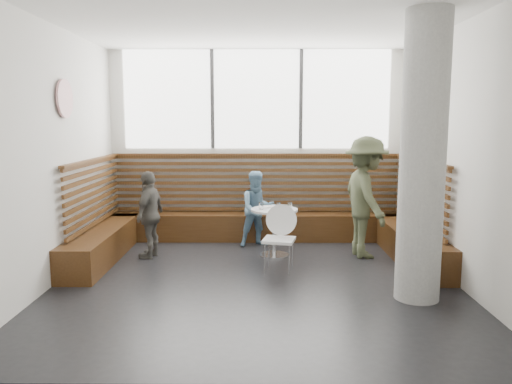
{
  "coord_description": "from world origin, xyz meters",
  "views": [
    {
      "loc": [
        0.05,
        -6.1,
        2.02
      ],
      "look_at": [
        0.0,
        1.0,
        1.0
      ],
      "focal_mm": 35.0,
      "sensor_mm": 36.0,
      "label": 1
    }
  ],
  "objects_px": {
    "cafe_table": "(274,222)",
    "adult_man": "(366,197)",
    "cafe_chair": "(279,233)",
    "child_left": "(150,215)",
    "child_back": "(258,209)",
    "concrete_column": "(423,159)"
  },
  "relations": [
    {
      "from": "cafe_chair",
      "to": "child_left",
      "type": "height_order",
      "value": "child_left"
    },
    {
      "from": "cafe_chair",
      "to": "child_left",
      "type": "distance_m",
      "value": 1.99
    },
    {
      "from": "concrete_column",
      "to": "child_back",
      "type": "xyz_separation_m",
      "value": [
        -1.83,
        2.4,
        -0.99
      ]
    },
    {
      "from": "cafe_chair",
      "to": "child_left",
      "type": "bearing_deg",
      "value": 173.36
    },
    {
      "from": "child_back",
      "to": "child_left",
      "type": "xyz_separation_m",
      "value": [
        -1.59,
        -0.67,
        0.03
      ]
    },
    {
      "from": "cafe_chair",
      "to": "child_back",
      "type": "relative_size",
      "value": 0.73
    },
    {
      "from": "child_back",
      "to": "child_left",
      "type": "height_order",
      "value": "child_left"
    },
    {
      "from": "concrete_column",
      "to": "adult_man",
      "type": "bearing_deg",
      "value": 97.19
    },
    {
      "from": "cafe_table",
      "to": "cafe_chair",
      "type": "relative_size",
      "value": 0.81
    },
    {
      "from": "child_back",
      "to": "cafe_chair",
      "type": "bearing_deg",
      "value": -96.29
    },
    {
      "from": "cafe_chair",
      "to": "adult_man",
      "type": "distance_m",
      "value": 1.54
    },
    {
      "from": "cafe_chair",
      "to": "adult_man",
      "type": "relative_size",
      "value": 0.5
    },
    {
      "from": "adult_man",
      "to": "child_back",
      "type": "bearing_deg",
      "value": 60.53
    },
    {
      "from": "concrete_column",
      "to": "child_back",
      "type": "bearing_deg",
      "value": 127.38
    },
    {
      "from": "cafe_table",
      "to": "adult_man",
      "type": "height_order",
      "value": "adult_man"
    },
    {
      "from": "child_back",
      "to": "concrete_column",
      "type": "bearing_deg",
      "value": -71.38
    },
    {
      "from": "cafe_chair",
      "to": "child_back",
      "type": "xyz_separation_m",
      "value": [
        -0.29,
        1.32,
        0.09
      ]
    },
    {
      "from": "cafe_table",
      "to": "child_left",
      "type": "xyz_separation_m",
      "value": [
        -1.84,
        -0.08,
        0.13
      ]
    },
    {
      "from": "cafe_table",
      "to": "child_left",
      "type": "bearing_deg",
      "value": -177.5
    },
    {
      "from": "child_back",
      "to": "child_left",
      "type": "relative_size",
      "value": 0.95
    },
    {
      "from": "cafe_table",
      "to": "child_left",
      "type": "distance_m",
      "value": 1.85
    },
    {
      "from": "cafe_table",
      "to": "child_left",
      "type": "relative_size",
      "value": 0.56
    }
  ]
}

